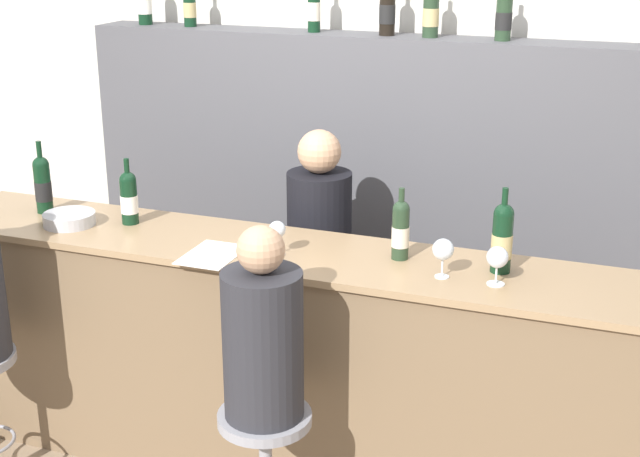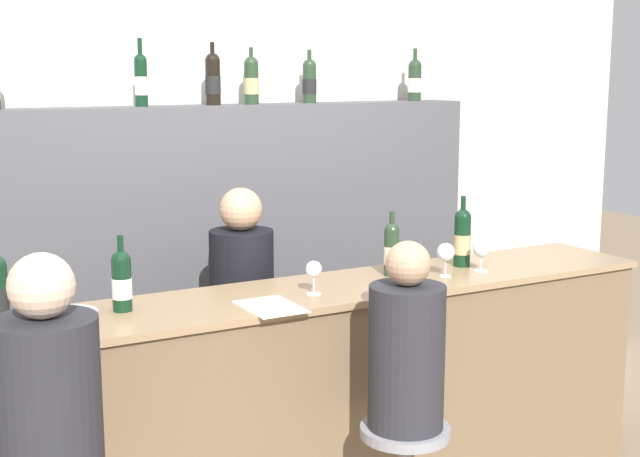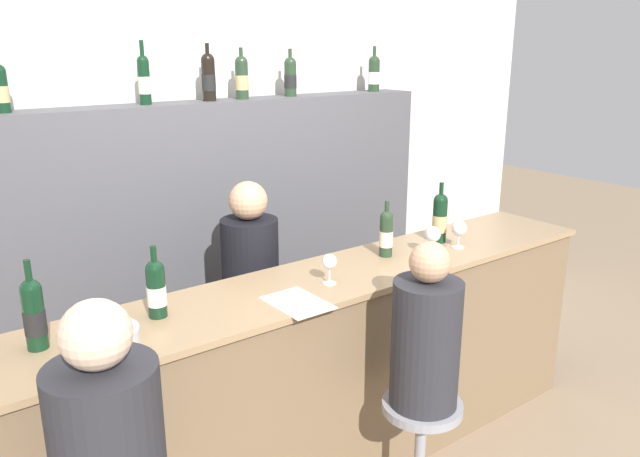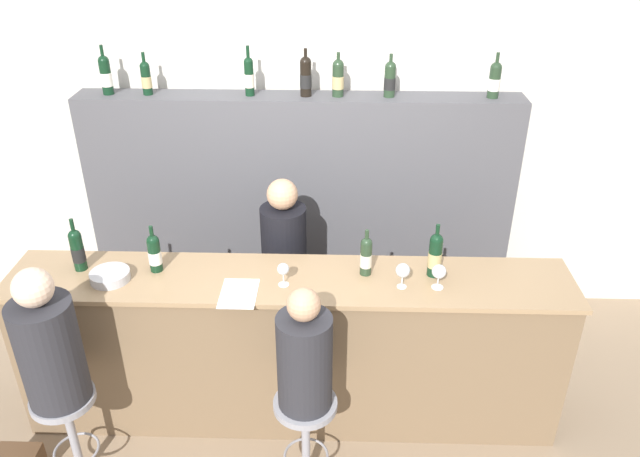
% 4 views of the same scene
% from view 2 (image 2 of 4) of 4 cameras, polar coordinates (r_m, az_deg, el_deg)
% --- Properties ---
extents(wall_back, '(6.40, 0.05, 2.60)m').
position_cam_2_polar(wall_back, '(5.09, -8.19, 1.89)').
color(wall_back, beige).
rests_on(wall_back, ground_plane).
extents(bar_counter, '(3.41, 0.55, 1.08)m').
position_cam_2_polar(bar_counter, '(4.03, -0.57, -11.42)').
color(bar_counter, brown).
rests_on(bar_counter, ground_plane).
extents(back_bar_cabinet, '(3.20, 0.28, 1.83)m').
position_cam_2_polar(back_bar_cabinet, '(4.95, -7.15, -2.83)').
color(back_bar_cabinet, '#4C4C51').
rests_on(back_bar_cabinet, ground_plane).
extents(wine_bottle_counter_1, '(0.08, 0.08, 0.30)m').
position_cam_2_polar(wine_bottle_counter_1, '(3.59, -12.58, -3.25)').
color(wine_bottle_counter_1, black).
rests_on(wine_bottle_counter_1, bar_counter).
extents(wine_bottle_counter_2, '(0.07, 0.07, 0.30)m').
position_cam_2_polar(wine_bottle_counter_2, '(4.12, 4.61, -1.29)').
color(wine_bottle_counter_2, '#233823').
rests_on(wine_bottle_counter_2, bar_counter).
extents(wine_bottle_counter_3, '(0.08, 0.08, 0.34)m').
position_cam_2_polar(wine_bottle_counter_3, '(4.35, 9.10, -0.55)').
color(wine_bottle_counter_3, black).
rests_on(wine_bottle_counter_3, bar_counter).
extents(wine_bottle_backbar_2, '(0.07, 0.07, 0.35)m').
position_cam_2_polar(wine_bottle_backbar_2, '(4.71, -11.39, 9.35)').
color(wine_bottle_backbar_2, black).
rests_on(wine_bottle_backbar_2, back_bar_cabinet).
extents(wine_bottle_backbar_3, '(0.08, 0.08, 0.33)m').
position_cam_2_polar(wine_bottle_backbar_3, '(4.85, -6.87, 9.50)').
color(wine_bottle_backbar_3, black).
rests_on(wine_bottle_backbar_3, back_bar_cabinet).
extents(wine_bottle_backbar_4, '(0.08, 0.08, 0.31)m').
position_cam_2_polar(wine_bottle_backbar_4, '(4.94, -4.42, 9.45)').
color(wine_bottle_backbar_4, '#233823').
rests_on(wine_bottle_backbar_4, back_bar_cabinet).
extents(wine_bottle_backbar_5, '(0.08, 0.08, 0.30)m').
position_cam_2_polar(wine_bottle_backbar_5, '(5.10, -0.68, 9.44)').
color(wine_bottle_backbar_5, '#233823').
rests_on(wine_bottle_backbar_5, back_bar_cabinet).
extents(wine_bottle_backbar_6, '(0.08, 0.08, 0.31)m').
position_cam_2_polar(wine_bottle_backbar_6, '(5.47, 6.08, 9.45)').
color(wine_bottle_backbar_6, '#233823').
rests_on(wine_bottle_backbar_6, back_bar_cabinet).
extents(wine_glass_0, '(0.07, 0.07, 0.15)m').
position_cam_2_polar(wine_glass_0, '(3.76, -0.41, -2.68)').
color(wine_glass_0, silver).
rests_on(wine_glass_0, bar_counter).
extents(wine_glass_1, '(0.08, 0.08, 0.16)m').
position_cam_2_polar(wine_glass_1, '(4.13, 8.05, -1.54)').
color(wine_glass_1, silver).
rests_on(wine_glass_1, bar_counter).
extents(wine_glass_2, '(0.08, 0.08, 0.15)m').
position_cam_2_polar(wine_glass_2, '(4.26, 10.29, -1.32)').
color(wine_glass_2, silver).
rests_on(wine_glass_2, bar_counter).
extents(metal_bowl, '(0.23, 0.23, 0.06)m').
position_cam_2_polar(metal_bowl, '(3.45, -15.91, -5.62)').
color(metal_bowl, '#B7B7BC').
rests_on(metal_bowl, bar_counter).
extents(tasting_menu, '(0.21, 0.30, 0.00)m').
position_cam_2_polar(tasting_menu, '(3.59, -3.18, -5.02)').
color(tasting_menu, white).
rests_on(tasting_menu, bar_counter).
extents(guest_seated_left, '(0.33, 0.33, 0.84)m').
position_cam_2_polar(guest_seated_left, '(2.97, -17.03, -10.49)').
color(guest_seated_left, '#28282D').
rests_on(guest_seated_left, bar_stool_left).
extents(guest_seated_right, '(0.30, 0.30, 0.74)m').
position_cam_2_polar(guest_seated_right, '(3.50, 5.57, -7.64)').
color(guest_seated_right, '#28282D').
rests_on(guest_seated_right, bar_stool_right).
extents(bartender, '(0.31, 0.31, 1.47)m').
position_cam_2_polar(bartender, '(4.42, -4.95, -7.55)').
color(bartender, black).
rests_on(bartender, ground_plane).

